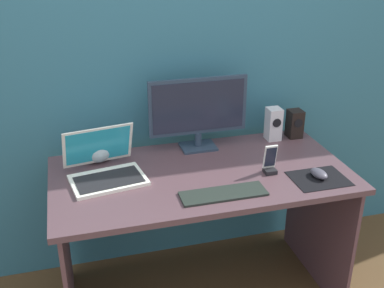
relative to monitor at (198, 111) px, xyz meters
name	(u,v)px	position (x,y,z in m)	size (l,w,h in m)	color
wall_back	(177,43)	(-0.06, 0.18, 0.31)	(6.00, 0.04, 2.50)	#316C7F
desk	(201,201)	(-0.06, -0.27, -0.36)	(1.39, 0.71, 0.74)	#553C42
monitor	(198,111)	(0.00, 0.00, 0.00)	(0.51, 0.14, 0.38)	#29394B
speaker_right	(295,124)	(0.54, 0.00, -0.13)	(0.07, 0.08, 0.15)	black
speaker_near_monitor	(273,124)	(0.42, 0.00, -0.12)	(0.07, 0.08, 0.18)	silver
laptop	(105,168)	(-0.50, -0.20, -0.16)	(0.37, 0.35, 0.22)	white
fishbowl	(97,147)	(-0.52, -0.02, -0.13)	(0.15, 0.15, 0.15)	silver
keyboard_external	(223,194)	(-0.03, -0.49, -0.20)	(0.37, 0.12, 0.01)	#222A24
mousepad	(319,179)	(0.44, -0.47, -0.20)	(0.25, 0.20, 0.00)	black
mouse	(319,174)	(0.44, -0.46, -0.18)	(0.06, 0.10, 0.04)	#484550
phone_in_dock	(270,163)	(0.25, -0.35, -0.16)	(0.06, 0.05, 0.14)	black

